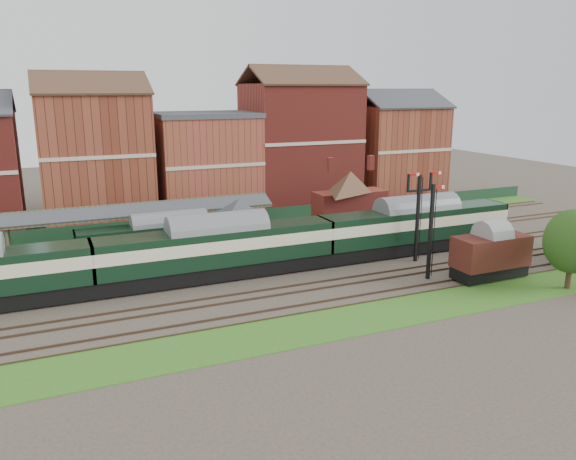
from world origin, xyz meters
name	(u,v)px	position (x,y,z in m)	size (l,w,h in m)	color
ground	(285,270)	(0.00, 0.00, 0.00)	(160.00, 160.00, 0.00)	#473D33
grass_back	(229,229)	(0.00, 16.00, 0.03)	(90.00, 4.50, 0.06)	#2D6619
grass_front	(354,319)	(0.00, -12.00, 0.03)	(90.00, 5.00, 0.06)	#2D6619
fence	(224,219)	(0.00, 18.00, 0.75)	(90.00, 0.12, 1.50)	#193823
platform	(200,243)	(-5.00, 9.75, 0.50)	(55.00, 3.40, 1.00)	#2D2D2D
signal_box	(240,229)	(-3.00, 3.25, 3.19)	(5.40, 5.40, 6.00)	#6A7D58
brick_hut	(319,241)	(5.00, 3.25, 1.20)	(3.20, 2.64, 2.94)	maroon
station_building	(350,196)	(12.00, 9.75, 3.96)	(8.10, 8.10, 5.90)	maroon
canopy	(136,208)	(-11.00, 9.75, 4.58)	(26.00, 3.89, 4.08)	#444A2E
semaphore_bracket	(418,212)	(12.04, -2.50, 4.63)	(3.60, 0.25, 8.18)	black
semaphore_siding	(431,230)	(10.02, -7.00, 4.16)	(1.23, 0.25, 8.00)	black
town_backdrop	(204,158)	(-0.18, 25.00, 7.00)	(69.00, 10.00, 16.00)	maroon
dmu_train	(218,248)	(-6.00, 0.00, 2.65)	(59.41, 3.12, 4.56)	black
platform_railcar	(170,238)	(-8.61, 6.50, 2.22)	(16.40, 2.59, 3.78)	black
goods_van_a	(491,253)	(14.71, -9.00, 2.19)	(6.38, 2.76, 3.87)	black
tree_far	(573,242)	(18.65, -13.45, 3.90)	(4.42, 4.42, 6.45)	#382619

